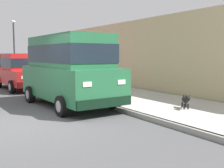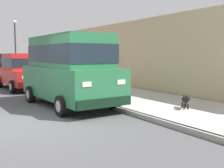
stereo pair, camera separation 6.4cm
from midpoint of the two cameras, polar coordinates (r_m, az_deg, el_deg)
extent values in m
plane|color=#4C4C4F|center=(7.87, -18.57, -7.81)|extent=(80.00, 80.00, 0.00)
cube|color=gray|center=(9.13, 1.37, -5.15)|extent=(0.16, 64.00, 0.14)
cube|color=#B7B5AD|center=(10.23, 9.81, -4.02)|extent=(3.60, 64.00, 0.14)
cube|color=#23663D|center=(10.02, -8.75, 0.41)|extent=(2.04, 4.85, 1.10)
cube|color=#23663D|center=(9.98, -8.86, 6.71)|extent=(1.78, 3.85, 1.10)
cube|color=#19232D|center=(9.98, -8.85, 6.24)|extent=(1.82, 3.89, 0.61)
cube|color=black|center=(8.03, -1.51, -3.87)|extent=(1.87, 0.25, 0.28)
cube|color=black|center=(12.22, -13.44, -0.61)|extent=(1.87, 0.25, 0.28)
cylinder|color=black|center=(9.28, 0.58, -3.39)|extent=(0.24, 0.65, 0.64)
cylinder|color=#9E9EA3|center=(9.28, 0.58, -3.39)|extent=(0.25, 0.36, 0.35)
cylinder|color=black|center=(8.37, -10.22, -4.53)|extent=(0.24, 0.65, 0.64)
cylinder|color=#9E9EA3|center=(8.37, -10.22, -4.53)|extent=(0.25, 0.36, 0.35)
cylinder|color=black|center=(11.83, -7.63, -1.40)|extent=(0.24, 0.65, 0.64)
cylinder|color=#9E9EA3|center=(11.83, -7.63, -1.40)|extent=(0.25, 0.36, 0.35)
cylinder|color=black|center=(11.12, -16.44, -2.06)|extent=(0.24, 0.65, 0.64)
cylinder|color=#9E9EA3|center=(11.12, -16.44, -2.06)|extent=(0.25, 0.36, 0.35)
cube|color=#EAEACC|center=(8.26, 2.04, 0.43)|extent=(0.28, 0.09, 0.14)
cube|color=#EAEACC|center=(7.63, -5.13, -0.05)|extent=(0.28, 0.09, 0.14)
cube|color=red|center=(15.56, -17.97, 1.55)|extent=(1.96, 4.56, 0.76)
cube|color=red|center=(15.62, -18.17, 4.50)|extent=(1.66, 2.15, 0.84)
cube|color=#19232D|center=(15.62, -18.16, 4.27)|extent=(1.69, 2.20, 0.46)
cube|color=#400A0A|center=(13.49, -15.28, -0.04)|extent=(1.77, 0.26, 0.28)
cube|color=#400A0A|center=(17.69, -19.97, 1.21)|extent=(1.77, 0.26, 0.28)
cylinder|color=black|center=(14.57, -12.96, -0.10)|extent=(0.24, 0.65, 0.64)
cylinder|color=#9E9EA3|center=(14.57, -12.96, -0.10)|extent=(0.25, 0.36, 0.35)
cylinder|color=black|center=(14.02, -19.82, -0.54)|extent=(0.24, 0.65, 0.64)
cylinder|color=#9E9EA3|center=(14.02, -19.82, -0.54)|extent=(0.25, 0.36, 0.35)
cylinder|color=black|center=(17.18, -16.37, 0.73)|extent=(0.24, 0.65, 0.64)
cylinder|color=#9E9EA3|center=(17.18, -16.37, 0.73)|extent=(0.25, 0.36, 0.35)
cylinder|color=black|center=(16.72, -22.25, 0.38)|extent=(0.24, 0.65, 0.64)
cylinder|color=#9E9EA3|center=(16.72, -22.25, 0.38)|extent=(0.25, 0.36, 0.35)
cube|color=#EAEACC|center=(13.63, -13.06, 1.57)|extent=(0.28, 0.09, 0.14)
cube|color=#EAEACC|center=(13.26, -17.56, 1.33)|extent=(0.28, 0.09, 0.14)
cube|color=black|center=(21.16, -21.52, 2.55)|extent=(1.88, 4.53, 0.76)
cube|color=black|center=(21.23, -21.65, 4.71)|extent=(1.62, 2.13, 0.84)
cube|color=#19232D|center=(21.23, -21.65, 4.54)|extent=(1.66, 2.17, 0.46)
cube|color=black|center=(19.02, -20.35, 1.51)|extent=(1.77, 0.23, 0.28)
cylinder|color=black|center=(20.00, -18.25, 1.39)|extent=(0.23, 0.64, 0.64)
cylinder|color=#9E9EA3|center=(20.00, -18.25, 1.39)|extent=(0.25, 0.36, 0.35)
cylinder|color=black|center=(22.72, -19.86, 1.86)|extent=(0.23, 0.64, 0.64)
cylinder|color=#9E9EA3|center=(22.72, -19.86, 1.86)|extent=(0.25, 0.36, 0.35)
cube|color=#EAEACC|center=(19.08, -18.72, 2.65)|extent=(0.28, 0.08, 0.14)
cube|color=#EAEACC|center=(18.87, -22.03, 2.49)|extent=(0.28, 0.08, 0.14)
ellipsoid|color=black|center=(9.05, 15.18, -3.20)|extent=(0.41, 0.48, 0.20)
cylinder|color=black|center=(8.97, 15.73, -4.54)|extent=(0.05, 0.05, 0.18)
cylinder|color=black|center=(8.94, 14.98, -4.55)|extent=(0.05, 0.05, 0.18)
cylinder|color=black|center=(9.23, 15.31, -4.23)|extent=(0.05, 0.05, 0.18)
cylinder|color=black|center=(9.20, 14.59, -4.24)|extent=(0.05, 0.05, 0.18)
sphere|color=black|center=(8.76, 15.65, -2.93)|extent=(0.17, 0.17, 0.17)
ellipsoid|color=black|center=(8.68, 15.79, -3.15)|extent=(0.12, 0.13, 0.06)
cone|color=black|center=(8.77, 15.97, -2.36)|extent=(0.06, 0.06, 0.07)
cone|color=black|center=(8.75, 15.33, -2.37)|extent=(0.06, 0.06, 0.07)
cylinder|color=black|center=(9.29, 14.81, -2.58)|extent=(0.10, 0.12, 0.13)
cylinder|color=gold|center=(10.11, 0.62, -3.48)|extent=(0.24, 0.24, 0.06)
cylinder|color=gold|center=(10.06, 0.63, -1.76)|extent=(0.17, 0.17, 0.55)
sphere|color=gold|center=(10.02, 0.63, 0.02)|extent=(0.15, 0.15, 0.15)
cylinder|color=gold|center=(9.99, 0.05, -1.66)|extent=(0.10, 0.07, 0.07)
cylinder|color=gold|center=(10.12, 1.20, -1.56)|extent=(0.10, 0.07, 0.07)
cylinder|color=#2D2D33|center=(23.40, -19.35, 6.70)|extent=(0.12, 0.12, 4.20)
ellipsoid|color=silver|center=(23.54, -19.54, 12.11)|extent=(0.36, 0.36, 0.20)
cube|color=tan|center=(15.53, 2.50, 5.93)|extent=(0.50, 20.00, 3.62)
camera|label=1|loc=(0.03, -89.81, 0.02)|focal=43.95mm
camera|label=2|loc=(0.03, 90.19, -0.02)|focal=43.95mm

